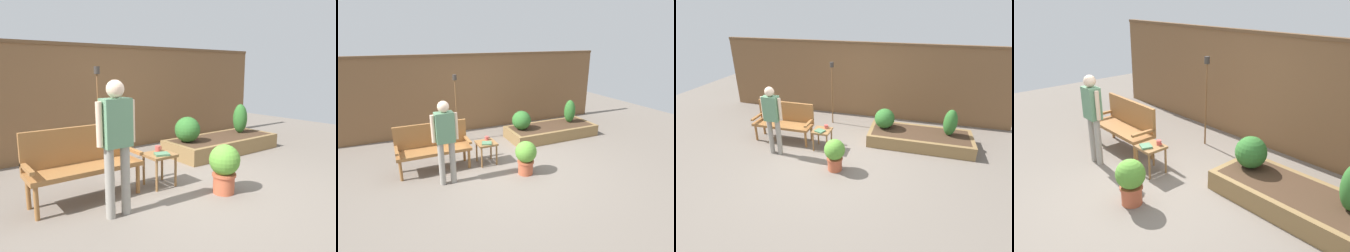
{
  "view_description": "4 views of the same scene",
  "coord_description": "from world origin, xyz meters",
  "views": [
    {
      "loc": [
        -2.87,
        -3.26,
        1.66
      ],
      "look_at": [
        0.24,
        0.86,
        0.74
      ],
      "focal_mm": 33.69,
      "sensor_mm": 36.0,
      "label": 1
    },
    {
      "loc": [
        -2.11,
        -4.65,
        2.58
      ],
      "look_at": [
        0.17,
        0.4,
        0.74
      ],
      "focal_mm": 28.7,
      "sensor_mm": 36.0,
      "label": 2
    },
    {
      "loc": [
        1.62,
        -4.77,
        3.08
      ],
      "look_at": [
        0.13,
        0.49,
        0.55
      ],
      "focal_mm": 28.08,
      "sensor_mm": 36.0,
      "label": 3
    },
    {
      "loc": [
        3.73,
        -2.65,
        2.75
      ],
      "look_at": [
        -0.2,
        0.85,
        0.72
      ],
      "focal_mm": 36.33,
      "sensor_mm": 36.0,
      "label": 4
    }
  ],
  "objects": [
    {
      "name": "ground_plane",
      "position": [
        0.0,
        0.0,
        0.0
      ],
      "size": [
        14.0,
        14.0,
        0.0
      ],
      "primitive_type": "plane",
      "color": "#70665B"
    },
    {
      "name": "fence_back",
      "position": [
        0.0,
        2.6,
        1.09
      ],
      "size": [
        8.4,
        0.14,
        2.16
      ],
      "color": "brown",
      "rests_on": "ground_plane"
    },
    {
      "name": "garden_bench",
      "position": [
        -1.4,
        0.52,
        0.54
      ],
      "size": [
        1.44,
        0.48,
        0.94
      ],
      "color": "#936033",
      "rests_on": "ground_plane"
    },
    {
      "name": "side_table",
      "position": [
        -0.33,
        0.3,
        0.4
      ],
      "size": [
        0.4,
        0.4,
        0.48
      ],
      "color": "olive",
      "rests_on": "ground_plane"
    },
    {
      "name": "cup_on_table",
      "position": [
        -0.28,
        0.42,
        0.52
      ],
      "size": [
        0.11,
        0.08,
        0.08
      ],
      "color": "#CC4C47",
      "rests_on": "side_table"
    },
    {
      "name": "book_on_table",
      "position": [
        -0.35,
        0.21,
        0.49
      ],
      "size": [
        0.24,
        0.23,
        0.03
      ],
      "primitive_type": "cube",
      "rotation": [
        0.0,
        0.0,
        -0.35
      ],
      "color": "#4C7A56",
      "rests_on": "side_table"
    },
    {
      "name": "potted_boxwood",
      "position": [
        0.2,
        -0.46,
        0.39
      ],
      "size": [
        0.42,
        0.42,
        0.68
      ],
      "color": "#B75638",
      "rests_on": "ground_plane"
    },
    {
      "name": "raised_planter_bed",
      "position": [
        1.84,
        1.13,
        0.15
      ],
      "size": [
        2.4,
        1.0,
        0.3
      ],
      "color": "olive",
      "rests_on": "ground_plane"
    },
    {
      "name": "shrub_near_bench",
      "position": [
        0.97,
        1.2,
        0.54
      ],
      "size": [
        0.49,
        0.49,
        0.49
      ],
      "color": "brown",
      "rests_on": "raised_planter_bed"
    },
    {
      "name": "tiki_torch",
      "position": [
        -0.57,
        1.79,
        1.18
      ],
      "size": [
        0.1,
        0.1,
        1.72
      ],
      "color": "brown",
      "rests_on": "ground_plane"
    },
    {
      "name": "person_by_bench",
      "position": [
        -1.27,
        -0.2,
        0.93
      ],
      "size": [
        0.47,
        0.2,
        1.56
      ],
      "color": "gray",
      "rests_on": "ground_plane"
    }
  ]
}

